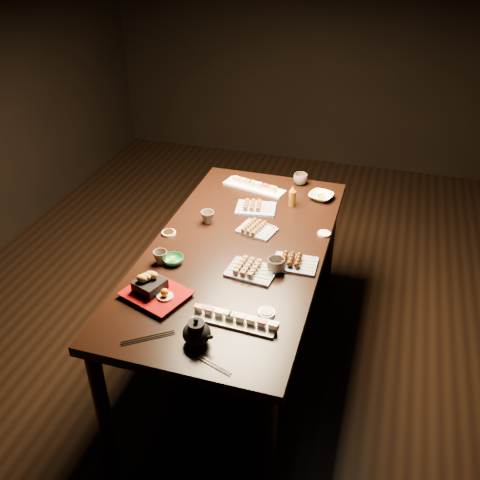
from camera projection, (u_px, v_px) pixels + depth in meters
name	position (u px, v px, depth m)	size (l,w,h in m)	color
ground	(241.00, 310.00, 3.53)	(5.00, 5.00, 0.00)	black
dining_table	(237.00, 304.00, 3.00)	(0.90, 1.80, 0.75)	black
sushi_platter_near	(235.00, 318.00, 2.30)	(0.37, 0.10, 0.05)	white
sushi_platter_far	(254.00, 185.00, 3.36)	(0.40, 0.11, 0.05)	white
yakitori_plate_center	(257.00, 228.00, 2.93)	(0.20, 0.14, 0.05)	#828EB6
yakitori_plate_right	(252.00, 268.00, 2.60)	(0.23, 0.17, 0.06)	#828EB6
yakitori_plate_left	(256.00, 205.00, 3.13)	(0.23, 0.17, 0.06)	#828EB6
tsukune_plate	(295.00, 260.00, 2.66)	(0.22, 0.16, 0.06)	#828EB6
edamame_bowl_green	(173.00, 260.00, 2.68)	(0.11, 0.11, 0.03)	#2A804F
edamame_bowl_cream	(321.00, 196.00, 3.24)	(0.14, 0.14, 0.03)	#FFFAD0
tempura_tray	(156.00, 287.00, 2.43)	(0.28, 0.23, 0.10)	black
teacup_near_left	(160.00, 257.00, 2.67)	(0.07, 0.07, 0.07)	brown
teacup_mid_right	(276.00, 265.00, 2.61)	(0.09, 0.09, 0.07)	brown
teacup_far_left	(208.00, 217.00, 3.00)	(0.08, 0.08, 0.07)	brown
teacup_far_right	(300.00, 179.00, 3.40)	(0.09, 0.09, 0.07)	brown
teapot	(197.00, 331.00, 2.18)	(0.14, 0.14, 0.12)	black
condiment_bottle	(292.00, 196.00, 3.15)	(0.04, 0.04, 0.13)	brown
sauce_dish_west	(169.00, 233.00, 2.91)	(0.08, 0.08, 0.01)	white
sauce_dish_east	(324.00, 234.00, 2.91)	(0.07, 0.07, 0.01)	white
sauce_dish_se	(267.00, 313.00, 2.36)	(0.08, 0.08, 0.01)	white
sauce_dish_nw	(251.00, 187.00, 3.38)	(0.08, 0.08, 0.01)	white
chopsticks_near	(148.00, 338.00, 2.23)	(0.23, 0.02, 0.01)	black
chopsticks_se	(210.00, 363.00, 2.11)	(0.20, 0.02, 0.01)	black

